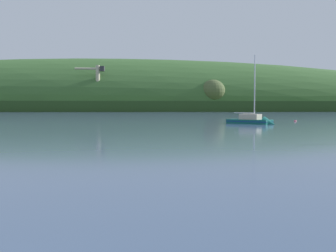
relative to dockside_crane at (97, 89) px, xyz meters
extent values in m
cube|color=#27431B|center=(4.89, 12.50, -8.85)|extent=(591.22, 125.87, 5.06)
ellipsoid|color=#38602D|center=(3.86, 37.39, -11.38)|extent=(476.24, 134.08, 61.63)
sphere|color=#4C5B33|center=(59.13, -4.69, -1.64)|extent=(13.38, 13.38, 13.38)
cube|color=#4C4C51|center=(0.31, -0.03, -10.38)|extent=(5.10, 5.10, 2.00)
cylinder|color=#BCB293|center=(0.31, -0.03, 1.24)|extent=(2.12, 2.12, 21.25)
cylinder|color=#BCB293|center=(-4.77, 0.46, 10.17)|extent=(12.82, 2.38, 1.17)
cube|color=#333338|center=(2.60, -0.25, 10.17)|extent=(2.32, 3.16, 2.55)
cube|color=#0F564C|center=(28.09, -139.25, -11.40)|extent=(6.44, 7.11, 1.40)
cone|color=#0F564C|center=(30.34, -142.02, -11.40)|extent=(2.99, 2.90, 2.40)
cube|color=navy|center=(28.09, -139.25, -11.00)|extent=(6.46, 7.13, 0.14)
cube|color=#BCB299|center=(28.20, -139.39, -10.26)|extent=(3.34, 3.56, 0.87)
cylinder|color=silver|center=(28.65, -139.94, -5.60)|extent=(0.17, 0.17, 10.19)
cylinder|color=silver|center=(27.47, -138.49, -9.67)|extent=(2.47, 2.99, 0.14)
sphere|color=#E06675|center=(39.67, -131.99, -11.38)|extent=(0.52, 0.52, 0.52)
cylinder|color=black|center=(39.67, -131.99, -11.08)|extent=(0.04, 0.04, 0.08)
camera|label=1|loc=(5.93, -197.77, -8.49)|focal=40.95mm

